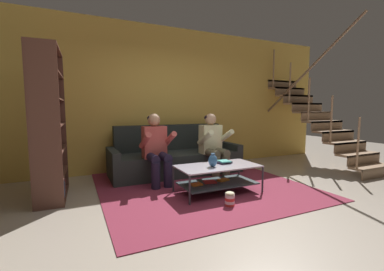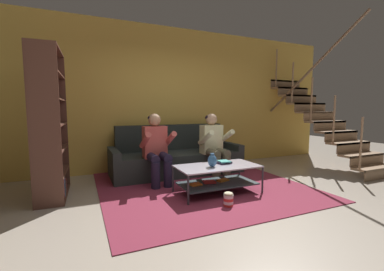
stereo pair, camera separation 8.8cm
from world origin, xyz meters
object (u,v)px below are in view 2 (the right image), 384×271
object	(u,v)px
couch	(176,158)
book_stack	(224,162)
vase	(212,161)
popcorn_tub	(228,199)
person_seated_left	(157,146)
person_seated_right	(214,143)
coffee_table	(217,175)
bookshelf	(47,138)

from	to	relation	value
couch	book_stack	xyz separation A→B (m)	(0.31, -1.27, 0.13)
book_stack	vase	bearing A→B (deg)	-154.76
popcorn_tub	person_seated_left	bearing A→B (deg)	111.73
person_seated_left	couch	bearing A→B (deg)	45.40
person_seated_right	popcorn_tub	bearing A→B (deg)	-111.41
person_seated_left	vase	size ratio (longest dim) A/B	5.92
coffee_table	bookshelf	distance (m)	2.43
couch	person_seated_right	xyz separation A→B (m)	(0.54, -0.54, 0.33)
person_seated_left	coffee_table	xyz separation A→B (m)	(0.68, -0.81, -0.36)
person_seated_left	book_stack	distance (m)	1.14
person_seated_right	bookshelf	size ratio (longest dim) A/B	0.56
vase	popcorn_tub	xyz separation A→B (m)	(-0.03, -0.49, -0.40)
couch	book_stack	size ratio (longest dim) A/B	10.69
person_seated_right	couch	bearing A→B (deg)	134.57
couch	popcorn_tub	distance (m)	1.91
person_seated_right	coffee_table	distance (m)	0.97
coffee_table	book_stack	xyz separation A→B (m)	(0.17, 0.08, 0.16)
couch	vase	world-z (taller)	couch
person_seated_right	book_stack	bearing A→B (deg)	-107.09
couch	person_seated_left	bearing A→B (deg)	-134.60
person_seated_right	vase	distance (m)	1.00
couch	popcorn_tub	size ratio (longest dim) A/B	12.79
person_seated_left	popcorn_tub	distance (m)	1.55
popcorn_tub	vase	bearing A→B (deg)	86.32
vase	popcorn_tub	distance (m)	0.64
book_stack	person_seated_right	bearing A→B (deg)	72.91
bookshelf	popcorn_tub	world-z (taller)	bookshelf
couch	vase	xyz separation A→B (m)	(0.04, -1.40, 0.20)
couch	person_seated_right	world-z (taller)	person_seated_right
couch	bookshelf	world-z (taller)	bookshelf
bookshelf	popcorn_tub	xyz separation A→B (m)	(2.10, -1.32, -0.74)
coffee_table	vase	bearing A→B (deg)	-156.52
bookshelf	vase	bearing A→B (deg)	-21.10
couch	person_seated_left	xyz separation A→B (m)	(-0.54, -0.54, 0.34)
person_seated_left	person_seated_right	world-z (taller)	person_seated_left
vase	popcorn_tub	size ratio (longest dim) A/B	1.02
popcorn_tub	person_seated_right	bearing A→B (deg)	68.59
vase	person_seated_left	bearing A→B (deg)	123.60
person_seated_right	coffee_table	bearing A→B (deg)	-115.81
person_seated_left	person_seated_right	bearing A→B (deg)	-0.04
vase	bookshelf	xyz separation A→B (m)	(-2.13, 0.82, 0.34)
person_seated_right	vase	bearing A→B (deg)	-120.15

